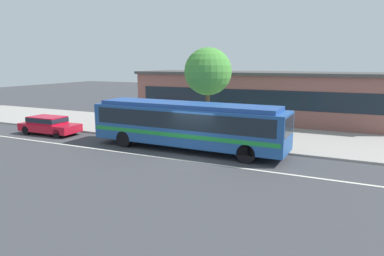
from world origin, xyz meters
name	(u,v)px	position (x,y,z in m)	size (l,w,h in m)	color
ground_plane	(192,157)	(0.00, 0.00, 0.00)	(120.00, 120.00, 0.00)	#3B3C40
sidewalk_slab	(231,134)	(0.00, 6.67, 0.06)	(60.00, 8.00, 0.12)	#9B9791
lane_stripe_center	(186,161)	(0.00, -0.80, 0.00)	(56.00, 0.16, 0.01)	silver
transit_bus	(187,123)	(-0.96, 1.32, 1.63)	(11.88, 2.79, 2.80)	#224F94
sedan_behind_bus	(49,124)	(-12.02, 1.18, 0.72)	(4.49, 1.91, 1.29)	red
pedestrian_waiting_near_sign	(271,127)	(3.21, 4.83, 1.14)	(0.44, 0.44, 1.75)	#292C46
pedestrian_walking_along_curb	(273,130)	(3.53, 4.09, 1.11)	(0.48, 0.48, 1.70)	navy
pedestrian_standing_by_tree	(185,122)	(-2.58, 4.38, 1.11)	(0.46, 0.46, 1.68)	#2C2E46
bus_stop_sign	(246,122)	(2.05, 3.15, 1.62)	(0.09, 0.44, 2.33)	gray
street_tree_near_stop	(208,72)	(-1.34, 5.38, 4.49)	(3.24, 3.24, 6.02)	brown
station_building	(260,96)	(0.33, 13.50, 2.17)	(22.15, 6.47, 4.33)	#87544D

